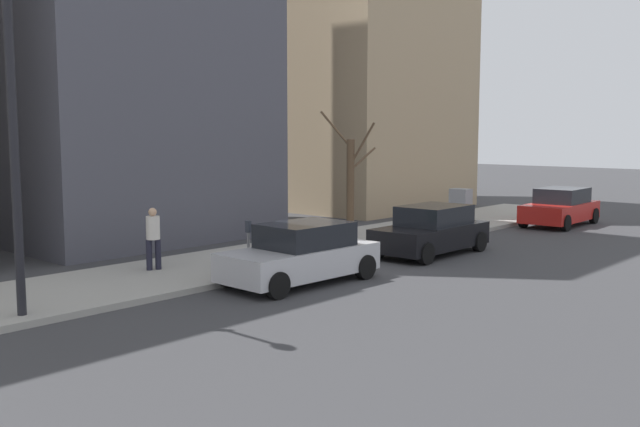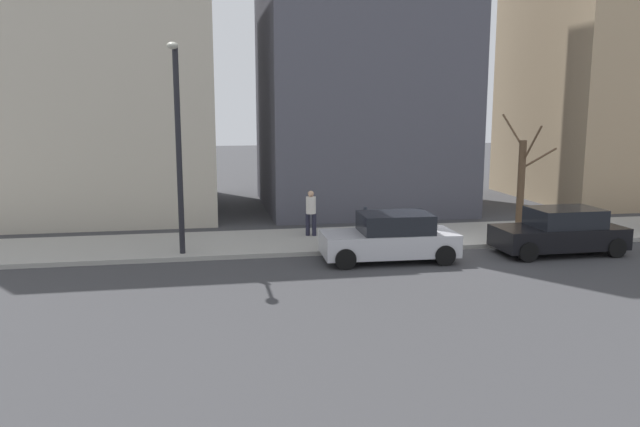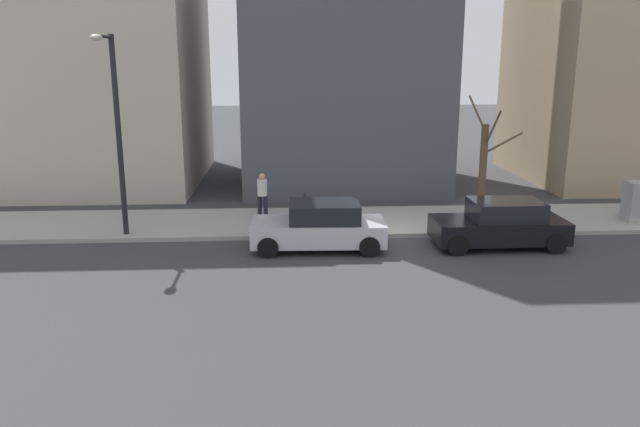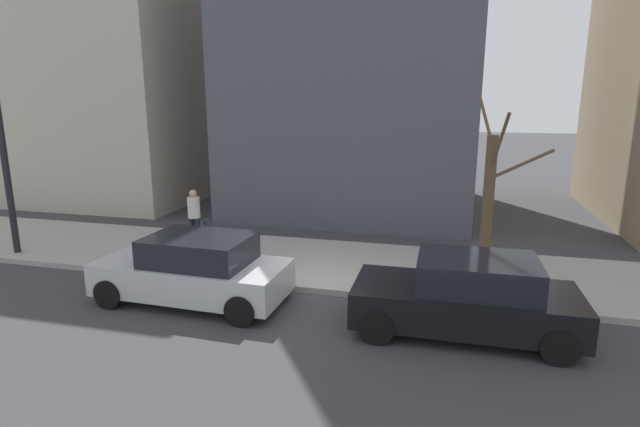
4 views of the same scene
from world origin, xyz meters
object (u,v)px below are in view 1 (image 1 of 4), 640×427
Objects in this scene: parked_car_black at (431,231)px; parking_meter at (248,241)px; parked_car_red at (561,207)px; trash_bin at (262,249)px; bare_tree at (351,183)px; pedestrian_near_meter at (153,235)px; parked_car_silver at (301,254)px; streetlamp at (19,121)px; office_tower_left at (353,35)px; utility_box at (460,207)px.

parked_car_black is 6.43m from parking_meter.
parked_car_red is 14.85m from trash_bin.
bare_tree reaches higher than trash_bin.
parked_car_black is 2.54× the size of pedestrian_near_meter.
parked_car_red is 15.70m from parking_meter.
parked_car_black is at bearing -104.16° from parking_meter.
bare_tree is (3.65, -6.35, 1.28)m from parked_car_silver.
parked_car_red reaches higher than parking_meter.
parked_car_black is 0.96× the size of bare_tree.
streetlamp is at bearing 46.55° from pedestrian_near_meter.
parked_car_black is 5.80m from parked_car_silver.
trash_bin is at bearing -84.92° from streetlamp.
parked_car_red is 0.25× the size of office_tower_left.
bare_tree reaches higher than parked_car_red.
bare_tree is 4.88× the size of trash_bin.
trash_bin is at bearing -12.01° from parked_car_silver.
parked_car_black reaches higher than trash_bin.
parked_car_black reaches higher than parking_meter.
office_tower_left is at bearing -136.45° from pedestrian_near_meter.
parking_meter is at bearing -88.41° from streetlamp.
trash_bin is 2.95m from pedestrian_near_meter.
pedestrian_near_meter is (2.10, 1.49, 0.11)m from parking_meter.
parked_car_silver is at bearing 88.70° from parked_car_black.
utility_box is 1.59× the size of trash_bin.
streetlamp is (1.41, 12.26, 3.28)m from parked_car_black.
parked_car_red is 13.84m from office_tower_left.
trash_bin is (-0.40, 11.07, -0.25)m from utility_box.
parked_car_black is (0.08, 9.38, 0.00)m from parked_car_red.
office_tower_left is at bearing -50.63° from bare_tree.
trash_bin is 0.54× the size of pedestrian_near_meter.
trash_bin is at bearing 165.59° from pedestrian_near_meter.
bare_tree is at bearing -159.56° from pedestrian_near_meter.
parked_car_silver is 0.65× the size of streetlamp.
trash_bin is at bearing 92.07° from utility_box.
parked_car_silver is at bearing 101.46° from utility_box.
pedestrian_near_meter reaches higher than parked_car_red.
parked_car_red is at bearing -172.32° from pedestrian_near_meter.
parked_car_black is 0.24× the size of office_tower_left.
bare_tree is (3.80, 8.82, 1.28)m from parked_car_red.
parked_car_black is 0.65× the size of streetlamp.
parked_car_red is 2.57× the size of pedestrian_near_meter.
office_tower_left reaches higher than parked_car_red.
bare_tree is at bearing -72.37° from parking_meter.
parked_car_red and parked_car_black have the same top height.
parked_car_silver is 1.57m from parking_meter.
parking_meter is 0.21× the size of streetlamp.
bare_tree reaches higher than parked_car_silver.
office_tower_left is (9.24, -15.06, 8.05)m from trash_bin.
parked_car_black is 2.95× the size of utility_box.
pedestrian_near_meter is at bearing 29.98° from parked_car_silver.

